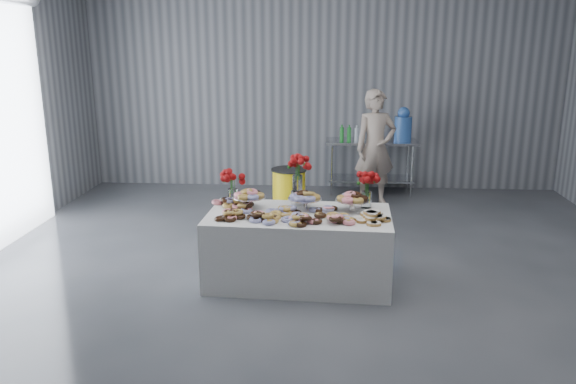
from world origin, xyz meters
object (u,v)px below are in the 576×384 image
at_px(prep_table, 371,157).
at_px(person, 375,148).
at_px(trash_barrel, 289,191).
at_px(display_table, 299,248).
at_px(water_jug, 403,126).

relative_size(prep_table, person, 0.84).
distance_m(person, trash_barrel, 1.51).
height_order(display_table, water_jug, water_jug).
xyz_separation_m(water_jug, person, (-0.50, -0.69, -0.25)).
height_order(prep_table, trash_barrel, prep_table).
bearing_deg(display_table, trash_barrel, 96.27).
xyz_separation_m(display_table, water_jug, (1.52, 3.68, 0.77)).
relative_size(person, trash_barrel, 2.67).
bearing_deg(trash_barrel, person, 22.63).
relative_size(display_table, prep_table, 1.27).
height_order(water_jug, person, person).
distance_m(display_table, person, 3.21).
xyz_separation_m(display_table, trash_barrel, (-0.27, 2.45, -0.04)).
distance_m(display_table, water_jug, 4.06).
height_order(person, trash_barrel, person).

